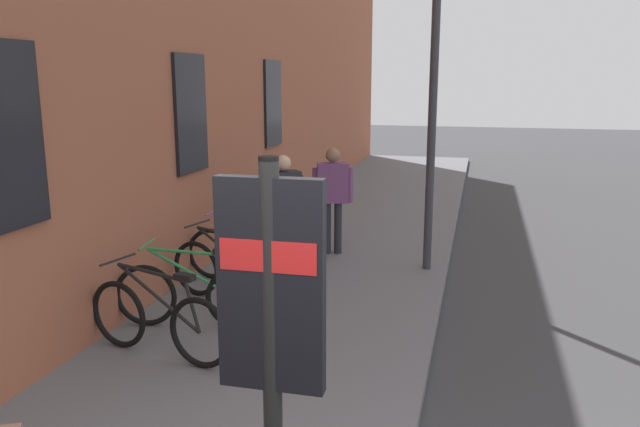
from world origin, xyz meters
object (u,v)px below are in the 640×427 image
bicycle_beside_lamp (192,294)px  bicycle_leaning_wall (247,254)px  bicycle_nearest_sign (158,321)px  transit_info_sign (271,315)px  bicycle_by_door (230,272)px  pedestrian_crossing_street (284,200)px  street_lamp (435,44)px  pedestrian_near_bus (333,190)px

bicycle_beside_lamp → bicycle_leaning_wall: same height
bicycle_nearest_sign → transit_info_sign: 3.44m
bicycle_by_door → pedestrian_crossing_street: (1.54, -0.22, 0.64)m
bicycle_leaning_wall → bicycle_by_door: bearing=-174.4°
street_lamp → pedestrian_near_bus: bearing=73.8°
bicycle_leaning_wall → transit_info_sign: bearing=-157.5°
transit_info_sign → pedestrian_crossing_street: 5.96m
bicycle_nearest_sign → street_lamp: (3.70, -2.35, 2.82)m
bicycle_nearest_sign → street_lamp: bearing=-32.4°
transit_info_sign → bicycle_leaning_wall: bearing=22.5°
pedestrian_crossing_street → street_lamp: street_lamp is taller
bicycle_leaning_wall → street_lamp: size_ratio=0.33×
pedestrian_crossing_street → street_lamp: bearing=-76.1°
transit_info_sign → pedestrian_near_bus: transit_info_sign is taller
pedestrian_crossing_street → street_lamp: 3.04m
bicycle_nearest_sign → bicycle_leaning_wall: size_ratio=0.98×
bicycle_nearest_sign → bicycle_beside_lamp: size_ratio=0.99×
pedestrian_crossing_street → pedestrian_near_bus: bearing=-28.0°
pedestrian_crossing_street → street_lamp: size_ratio=0.31×
bicycle_nearest_sign → bicycle_leaning_wall: (2.47, -0.00, 0.00)m
bicycle_nearest_sign → bicycle_by_door: size_ratio=1.00×
pedestrian_near_bus → bicycle_leaning_wall: bearing=154.5°
bicycle_by_door → transit_info_sign: transit_info_sign is taller
bicycle_leaning_wall → pedestrian_crossing_street: bearing=-22.1°
transit_info_sign → street_lamp: (6.18, -0.30, 1.61)m
transit_info_sign → street_lamp: 6.39m
bicycle_beside_lamp → pedestrian_near_bus: size_ratio=1.04×
pedestrian_crossing_street → bicycle_by_door: bearing=172.0°
bicycle_beside_lamp → pedestrian_crossing_street: size_ratio=1.05×
bicycle_beside_lamp → bicycle_leaning_wall: bearing=-0.7°
bicycle_nearest_sign → bicycle_by_door: bearing=-2.9°
bicycle_by_door → bicycle_leaning_wall: 0.81m
transit_info_sign → bicycle_beside_lamp: bearing=32.4°
pedestrian_near_bus → street_lamp: street_lamp is taller
bicycle_nearest_sign → bicycle_beside_lamp: 0.79m
bicycle_beside_lamp → pedestrian_crossing_street: bearing=-7.5°
transit_info_sign → pedestrian_near_bus: (6.63, 1.24, -0.56)m
bicycle_beside_lamp → bicycle_by_door: (0.87, -0.10, 0.00)m
bicycle_beside_lamp → bicycle_by_door: bearing=-6.5°
bicycle_beside_lamp → street_lamp: (2.92, -2.36, 2.82)m
transit_info_sign → bicycle_by_door: bearing=25.5°
bicycle_by_door → street_lamp: street_lamp is taller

